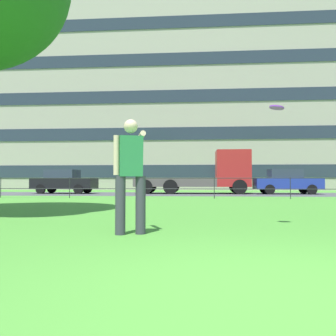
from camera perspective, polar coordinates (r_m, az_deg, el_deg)
ground_plane at (r=3.14m, az=17.96°, el=-17.41°), size 300.00×300.00×0.00m
street_strip at (r=23.08m, az=6.54°, el=-3.98°), size 80.00×6.31×0.01m
park_fence at (r=17.50m, az=7.07°, el=-2.48°), size 34.59×0.04×1.00m
person_thrower at (r=5.92m, az=-5.75°, el=-0.59°), size 0.49×0.85×1.81m
frisbee at (r=7.31m, az=16.25°, el=8.84°), size 0.34×0.34×0.07m
car_black_left at (r=25.11m, az=-15.57°, el=-1.99°), size 4.06×1.93×1.54m
flatbed_truck_center at (r=24.11m, az=6.34°, el=-1.01°), size 7.31×2.45×2.75m
car_blue_right at (r=24.35m, az=17.63°, el=-1.97°), size 4.04×1.89×1.54m
apartment_building_background at (r=39.08m, az=2.14°, el=11.72°), size 39.69×11.49×20.10m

